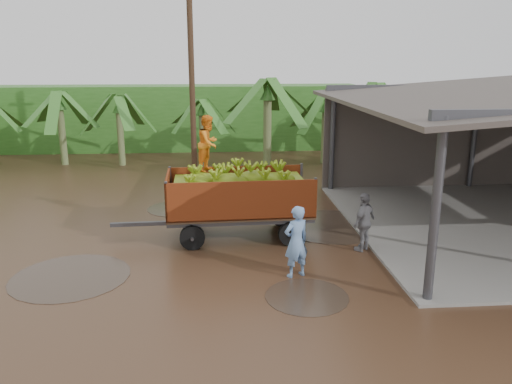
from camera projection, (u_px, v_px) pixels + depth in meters
ground at (189, 246)px, 13.93m from camera, size 100.00×100.00×0.00m
hedge_north at (167, 117)px, 28.72m from camera, size 22.00×3.00×3.60m
banana_trailer at (238, 195)px, 14.36m from camera, size 5.77×2.14×3.53m
man_blue at (296, 242)px, 11.79m from camera, size 0.76×0.64×1.76m
man_grey at (364, 222)px, 13.44m from camera, size 0.96×0.94×1.62m
utility_pole at (192, 79)px, 20.63m from camera, size 1.20×0.24×8.37m
banana_plants at (69, 144)px, 19.19m from camera, size 24.39×21.06×4.30m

